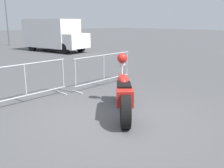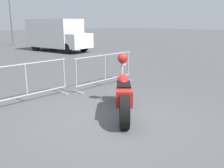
{
  "view_description": "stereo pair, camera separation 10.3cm",
  "coord_description": "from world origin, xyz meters",
  "px_view_note": "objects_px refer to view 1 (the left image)",
  "views": [
    {
      "loc": [
        -3.46,
        -3.94,
        2.14
      ],
      "look_at": [
        0.53,
        0.47,
        0.65
      ],
      "focal_mm": 40.0,
      "sensor_mm": 36.0,
      "label": 1
    },
    {
      "loc": [
        -3.39,
        -4.0,
        2.14
      ],
      "look_at": [
        0.53,
        0.47,
        0.65
      ],
      "focal_mm": 40.0,
      "sensor_mm": 36.0,
      "label": 2
    }
  ],
  "objects_px": {
    "motorcycle": "(123,92)",
    "delivery_van": "(53,34)",
    "street_lamp": "(5,3)",
    "crowd_barrier_far": "(104,70)",
    "crowd_barrier_near": "(25,83)"
  },
  "relations": [
    {
      "from": "motorcycle",
      "to": "delivery_van",
      "type": "xyz_separation_m",
      "value": [
        5.29,
        12.61,
        0.72
      ]
    },
    {
      "from": "motorcycle",
      "to": "street_lamp",
      "type": "relative_size",
      "value": 0.34
    },
    {
      "from": "street_lamp",
      "to": "delivery_van",
      "type": "bearing_deg",
      "value": -83.47
    },
    {
      "from": "crowd_barrier_far",
      "to": "street_lamp",
      "type": "bearing_deg",
      "value": 79.57
    },
    {
      "from": "crowd_barrier_near",
      "to": "delivery_van",
      "type": "xyz_separation_m",
      "value": [
        6.66,
        10.28,
        0.68
      ]
    },
    {
      "from": "delivery_van",
      "to": "street_lamp",
      "type": "xyz_separation_m",
      "value": [
        -0.78,
        6.78,
        2.47
      ]
    },
    {
      "from": "motorcycle",
      "to": "crowd_barrier_far",
      "type": "height_order",
      "value": "motorcycle"
    },
    {
      "from": "crowd_barrier_near",
      "to": "delivery_van",
      "type": "bearing_deg",
      "value": 57.05
    },
    {
      "from": "motorcycle",
      "to": "delivery_van",
      "type": "bearing_deg",
      "value": 18.99
    },
    {
      "from": "crowd_barrier_far",
      "to": "street_lamp",
      "type": "distance_m",
      "value": 17.63
    },
    {
      "from": "delivery_van",
      "to": "crowd_barrier_near",
      "type": "bearing_deg",
      "value": -45.94
    },
    {
      "from": "street_lamp",
      "to": "motorcycle",
      "type": "bearing_deg",
      "value": -103.1
    },
    {
      "from": "street_lamp",
      "to": "crowd_barrier_far",
      "type": "bearing_deg",
      "value": -100.43
    },
    {
      "from": "crowd_barrier_near",
      "to": "crowd_barrier_far",
      "type": "height_order",
      "value": "same"
    },
    {
      "from": "crowd_barrier_near",
      "to": "delivery_van",
      "type": "distance_m",
      "value": 12.27
    }
  ]
}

